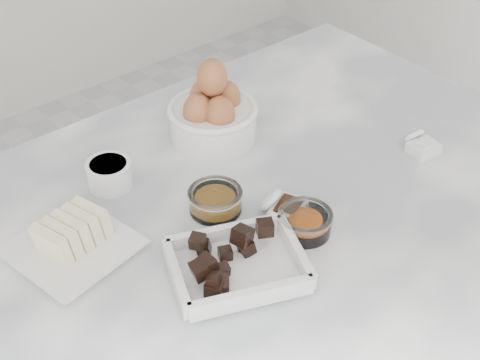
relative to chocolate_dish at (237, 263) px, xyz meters
name	(u,v)px	position (x,y,z in m)	size (l,w,h in m)	color
marble_slab	(242,224)	(0.09, 0.09, -0.04)	(1.20, 0.80, 0.04)	white
chocolate_dish	(237,263)	(0.00, 0.00, 0.00)	(0.23, 0.20, 0.05)	white
butter_plate	(70,241)	(-0.16, 0.19, 0.00)	(0.19, 0.19, 0.06)	white
sugar_ramekin	(109,173)	(-0.03, 0.29, 0.00)	(0.07, 0.07, 0.04)	white
egg_bowl	(213,113)	(0.19, 0.29, 0.03)	(0.16, 0.16, 0.15)	white
honey_bowl	(215,200)	(0.06, 0.13, 0.00)	(0.09, 0.09, 0.04)	white
zest_bowl	(305,221)	(0.14, 0.00, 0.00)	(0.08, 0.08, 0.04)	white
vanilla_spoon	(284,208)	(0.14, 0.05, -0.01)	(0.08, 0.09, 0.05)	white
salt_spoon	(421,144)	(0.44, 0.02, -0.01)	(0.06, 0.07, 0.04)	white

